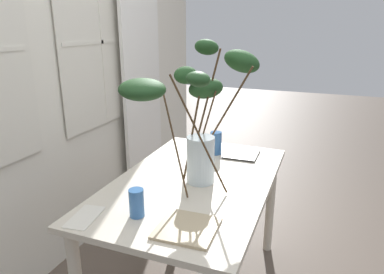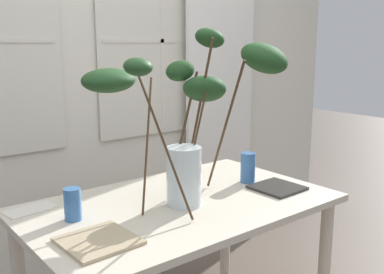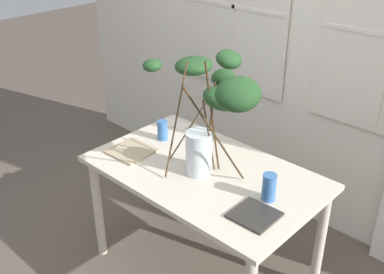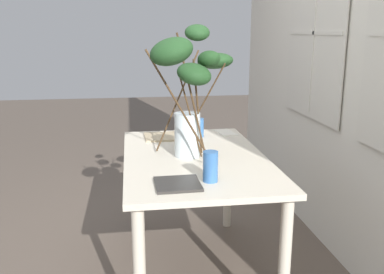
{
  "view_description": "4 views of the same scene",
  "coord_description": "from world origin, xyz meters",
  "px_view_note": "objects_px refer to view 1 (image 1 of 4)",
  "views": [
    {
      "loc": [
        -1.6,
        -0.61,
        1.52
      ],
      "look_at": [
        -0.08,
        -0.02,
        1.0
      ],
      "focal_mm": 32.75,
      "sensor_mm": 36.0,
      "label": 1
    },
    {
      "loc": [
        -1.08,
        -1.43,
        1.39
      ],
      "look_at": [
        0.06,
        -0.01,
        1.01
      ],
      "focal_mm": 41.58,
      "sensor_mm": 36.0,
      "label": 2
    },
    {
      "loc": [
        1.47,
        -1.67,
        2.11
      ],
      "look_at": [
        -0.03,
        -0.07,
        0.96
      ],
      "focal_mm": 43.73,
      "sensor_mm": 36.0,
      "label": 3
    },
    {
      "loc": [
        2.28,
        -0.35,
        1.43
      ],
      "look_at": [
        0.01,
        -0.02,
        0.85
      ],
      "focal_mm": 39.75,
      "sensor_mm": 36.0,
      "label": 4
    }
  ],
  "objects_px": {
    "drinking_glass_blue_right": "(216,143)",
    "vase_with_branches": "(200,102)",
    "plate_square_left": "(187,228)",
    "plate_square_right": "(241,154)",
    "dining_table": "(194,196)",
    "drinking_glass_blue_left": "(137,203)"
  },
  "relations": [
    {
      "from": "vase_with_branches",
      "to": "plate_square_left",
      "type": "distance_m",
      "value": 0.66
    },
    {
      "from": "drinking_glass_blue_right",
      "to": "vase_with_branches",
      "type": "bearing_deg",
      "value": -175.55
    },
    {
      "from": "drinking_glass_blue_left",
      "to": "plate_square_right",
      "type": "height_order",
      "value": "drinking_glass_blue_left"
    },
    {
      "from": "dining_table",
      "to": "drinking_glass_blue_right",
      "type": "xyz_separation_m",
      "value": [
        0.42,
        0.01,
        0.17
      ]
    },
    {
      "from": "plate_square_right",
      "to": "drinking_glass_blue_left",
      "type": "bearing_deg",
      "value": 164.67
    },
    {
      "from": "drinking_glass_blue_right",
      "to": "plate_square_left",
      "type": "xyz_separation_m",
      "value": [
        -0.87,
        -0.16,
        -0.07
      ]
    },
    {
      "from": "drinking_glass_blue_left",
      "to": "drinking_glass_blue_right",
      "type": "bearing_deg",
      "value": -5.66
    },
    {
      "from": "vase_with_branches",
      "to": "drinking_glass_blue_left",
      "type": "distance_m",
      "value": 0.61
    },
    {
      "from": "dining_table",
      "to": "drinking_glass_blue_right",
      "type": "relative_size",
      "value": 8.89
    },
    {
      "from": "plate_square_left",
      "to": "plate_square_right",
      "type": "relative_size",
      "value": 1.14
    },
    {
      "from": "drinking_glass_blue_left",
      "to": "drinking_glass_blue_right",
      "type": "height_order",
      "value": "drinking_glass_blue_right"
    },
    {
      "from": "drinking_glass_blue_right",
      "to": "plate_square_right",
      "type": "height_order",
      "value": "drinking_glass_blue_right"
    },
    {
      "from": "drinking_glass_blue_right",
      "to": "plate_square_left",
      "type": "height_order",
      "value": "drinking_glass_blue_right"
    },
    {
      "from": "vase_with_branches",
      "to": "plate_square_right",
      "type": "relative_size",
      "value": 4.13
    },
    {
      "from": "dining_table",
      "to": "plate_square_left",
      "type": "relative_size",
      "value": 5.48
    },
    {
      "from": "dining_table",
      "to": "drinking_glass_blue_left",
      "type": "bearing_deg",
      "value": 167.58
    },
    {
      "from": "plate_square_left",
      "to": "dining_table",
      "type": "bearing_deg",
      "value": 17.7
    },
    {
      "from": "dining_table",
      "to": "plate_square_right",
      "type": "height_order",
      "value": "plate_square_right"
    },
    {
      "from": "vase_with_branches",
      "to": "drinking_glass_blue_left",
      "type": "xyz_separation_m",
      "value": [
        -0.48,
        0.11,
        -0.35
      ]
    },
    {
      "from": "plate_square_left",
      "to": "plate_square_right",
      "type": "bearing_deg",
      "value": -0.19
    },
    {
      "from": "dining_table",
      "to": "drinking_glass_blue_left",
      "type": "distance_m",
      "value": 0.47
    },
    {
      "from": "drinking_glass_blue_right",
      "to": "plate_square_left",
      "type": "bearing_deg",
      "value": -169.91
    }
  ]
}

